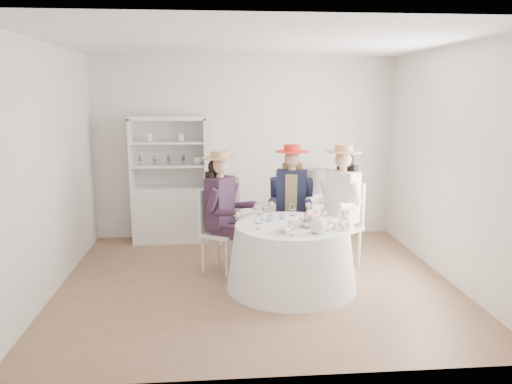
{
  "coord_description": "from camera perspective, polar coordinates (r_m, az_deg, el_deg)",
  "views": [
    {
      "loc": [
        -0.48,
        -5.49,
        2.16
      ],
      "look_at": [
        0.0,
        0.1,
        1.05
      ],
      "focal_mm": 35.0,
      "sensor_mm": 36.0,
      "label": 1
    }
  ],
  "objects": [
    {
      "name": "guest_left",
      "position": [
        6.04,
        -3.91,
        -1.46
      ],
      "size": [
        0.64,
        0.6,
        1.49
      ],
      "rotation": [
        0.0,
        0.0,
        1.0
      ],
      "color": "silver",
      "rests_on": "ground"
    },
    {
      "name": "sandwich_plate",
      "position": [
        5.24,
        3.03,
        -4.54
      ],
      "size": [
        0.24,
        0.24,
        0.05
      ],
      "rotation": [
        0.0,
        0.0,
        -0.44
      ],
      "color": "white",
      "rests_on": "tea_table"
    },
    {
      "name": "tea_table",
      "position": [
        5.67,
        4.08,
        -7.32
      ],
      "size": [
        1.47,
        1.47,
        0.73
      ],
      "rotation": [
        0.0,
        0.0,
        0.4
      ],
      "color": "white",
      "rests_on": "ground"
    },
    {
      "name": "teacup_a",
      "position": [
        5.7,
        1.62,
        -3.05
      ],
      "size": [
        0.08,
        0.08,
        0.06
      ],
      "primitive_type": "imported",
      "rotation": [
        0.0,
        0.0,
        0.02
      ],
      "color": "white",
      "rests_on": "tea_table"
    },
    {
      "name": "teacup_c",
      "position": [
        5.73,
        6.35,
        -3.03
      ],
      "size": [
        0.09,
        0.09,
        0.06
      ],
      "primitive_type": "imported",
      "rotation": [
        0.0,
        0.0,
        0.15
      ],
      "color": "white",
      "rests_on": "tea_table"
    },
    {
      "name": "ceiling",
      "position": [
        5.54,
        0.09,
        16.79
      ],
      "size": [
        4.5,
        4.5,
        0.0
      ],
      "primitive_type": "plane",
      "rotation": [
        3.14,
        0.0,
        0.0
      ],
      "color": "white",
      "rests_on": "wall_back"
    },
    {
      "name": "cupcake_stand",
      "position": [
        5.45,
        9.72,
        -3.43
      ],
      "size": [
        0.21,
        0.21,
        0.2
      ],
      "rotation": [
        0.0,
        0.0,
        -0.24
      ],
      "color": "white",
      "rests_on": "tea_table"
    },
    {
      "name": "hatbox",
      "position": [
        7.43,
        7.07,
        1.34
      ],
      "size": [
        0.37,
        0.37,
        0.34
      ],
      "primitive_type": "cylinder",
      "rotation": [
        0.0,
        0.0,
        -0.12
      ],
      "color": "black",
      "rests_on": "side_table"
    },
    {
      "name": "guest_mid",
      "position": [
        6.47,
        4.08,
        -0.43
      ],
      "size": [
        0.57,
        0.6,
        1.52
      ],
      "rotation": [
        0.0,
        0.0,
        -0.21
      ],
      "color": "silver",
      "rests_on": "ground"
    },
    {
      "name": "hutch",
      "position": [
        7.44,
        -9.74,
        -0.65
      ],
      "size": [
        1.13,
        0.51,
        1.84
      ],
      "rotation": [
        0.0,
        0.0,
        -0.09
      ],
      "color": "silver",
      "rests_on": "ground"
    },
    {
      "name": "table_teapot",
      "position": [
        5.25,
        7.13,
        -3.81
      ],
      "size": [
        0.26,
        0.18,
        0.19
      ],
      "rotation": [
        0.0,
        0.0,
        0.23
      ],
      "color": "white",
      "rests_on": "tea_table"
    },
    {
      "name": "wall_left",
      "position": [
        5.82,
        -22.56,
        2.34
      ],
      "size": [
        0.0,
        4.5,
        4.5
      ],
      "primitive_type": "plane",
      "rotation": [
        1.57,
        0.0,
        1.57
      ],
      "color": "silver",
      "rests_on": "ground"
    },
    {
      "name": "wall_front",
      "position": [
        3.62,
        2.86,
        -1.77
      ],
      "size": [
        4.5,
        0.0,
        4.5
      ],
      "primitive_type": "plane",
      "rotation": [
        -1.57,
        0.0,
        0.0
      ],
      "color": "silver",
      "rests_on": "ground"
    },
    {
      "name": "stemware_set",
      "position": [
        5.55,
        4.14,
        -3.0
      ],
      "size": [
        0.87,
        0.9,
        0.15
      ],
      "color": "white",
      "rests_on": "tea_table"
    },
    {
      "name": "flower_bowl",
      "position": [
        5.5,
        6.02,
        -3.66
      ],
      "size": [
        0.23,
        0.23,
        0.06
      ],
      "primitive_type": "imported",
      "rotation": [
        0.0,
        0.0,
        0.0
      ],
      "color": "white",
      "rests_on": "tea_table"
    },
    {
      "name": "ground",
      "position": [
        5.92,
        0.08,
        -10.21
      ],
      "size": [
        4.5,
        4.5,
        0.0
      ],
      "primitive_type": "plane",
      "color": "brown",
      "rests_on": "ground"
    },
    {
      "name": "wall_right",
      "position": [
        6.19,
        21.36,
        2.9
      ],
      "size": [
        0.0,
        4.5,
        4.5
      ],
      "primitive_type": "plane",
      "rotation": [
        1.57,
        0.0,
        -1.57
      ],
      "color": "silver",
      "rests_on": "ground"
    },
    {
      "name": "wall_back",
      "position": [
        7.55,
        -1.24,
        5.03
      ],
      "size": [
        4.5,
        0.0,
        4.5
      ],
      "primitive_type": "plane",
      "rotation": [
        1.57,
        0.0,
        0.0
      ],
      "color": "silver",
      "rests_on": "ground"
    },
    {
      "name": "flower_arrangement",
      "position": [
        5.6,
        6.3,
        -2.79
      ],
      "size": [
        0.18,
        0.18,
        0.07
      ],
      "rotation": [
        0.0,
        0.0,
        -0.35
      ],
      "color": "#DB6D80",
      "rests_on": "tea_table"
    },
    {
      "name": "side_table",
      "position": [
        7.54,
        6.97,
        -2.66
      ],
      "size": [
        0.61,
        0.61,
        0.73
      ],
      "primitive_type": "cube",
      "rotation": [
        0.0,
        0.0,
        0.38
      ],
      "color": "silver",
      "rests_on": "ground"
    },
    {
      "name": "spare_chair",
      "position": [
        7.08,
        -2.58,
        -1.87
      ],
      "size": [
        0.61,
        0.61,
        1.05
      ],
      "rotation": [
        0.0,
        0.0,
        2.41
      ],
      "color": "silver",
      "rests_on": "ground"
    },
    {
      "name": "guest_right",
      "position": [
        6.29,
        9.68,
        -0.79
      ],
      "size": [
        0.66,
        0.64,
        1.55
      ],
      "rotation": [
        0.0,
        0.0,
        -0.9
      ],
      "color": "silver",
      "rests_on": "ground"
    },
    {
      "name": "teacup_b",
      "position": [
        5.81,
        3.07,
        -2.81
      ],
      "size": [
        0.07,
        0.07,
        0.06
      ],
      "primitive_type": "imported",
      "rotation": [
        0.0,
        0.0,
        -0.21
      ],
      "color": "white",
      "rests_on": "tea_table"
    }
  ]
}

